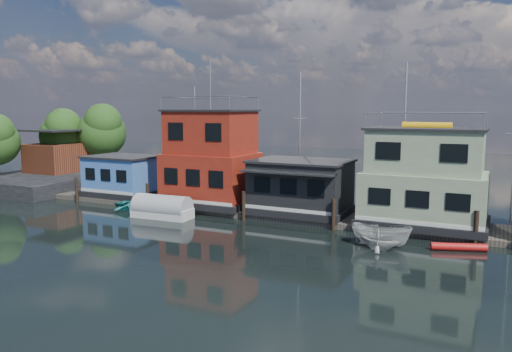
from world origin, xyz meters
The scene contains 14 objects.
ground centered at (0.00, 0.00, 0.00)m, with size 160.00×160.00×0.00m, color black.
dock centered at (0.00, 12.00, 0.20)m, with size 48.00×5.00×0.40m, color #595147.
houseboat_blue centered at (-18.00, 12.00, 2.21)m, with size 6.40×4.90×3.66m.
houseboat_red centered at (-8.50, 12.00, 4.10)m, with size 7.40×5.90×11.86m.
houseboat_dark centered at (-0.50, 11.98, 2.42)m, with size 7.40×6.10×4.06m.
houseboat_green centered at (8.50, 12.00, 3.55)m, with size 8.40×5.90×7.03m.
pilings centered at (-0.33, 9.20, 1.10)m, with size 42.28×0.28×2.20m.
background_masts centered at (4.76, 18.00, 5.55)m, with size 36.40×0.16×12.00m.
shore centered at (-30.67, 15.86, 3.60)m, with size 12.40×15.72×8.24m.
motorboat centered at (6.87, 6.48, 0.72)m, with size 1.40×3.72×1.44m, color silver.
red_kayak centered at (11.19, 7.63, 0.23)m, with size 0.46×0.46×3.17m, color red.
dinghy_teal centered at (-13.28, 8.62, 0.46)m, with size 3.15×4.40×0.91m, color teal.
dinghy_white centered at (6.94, 5.79, 0.63)m, with size 2.07×2.39×1.26m, color silver.
tarp_runabout centered at (-10.01, 7.17, 0.71)m, with size 4.80×2.15×1.90m.
Camera 1 is at (13.16, -23.28, 8.30)m, focal length 35.00 mm.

